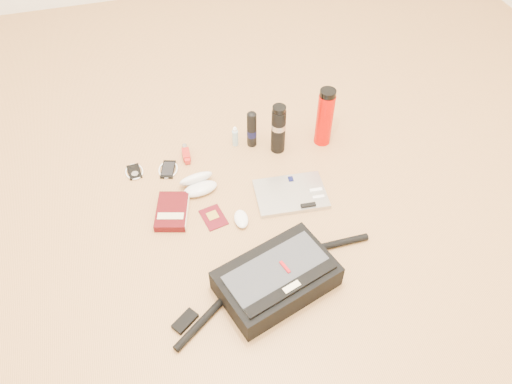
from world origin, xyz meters
TOP-DOWN VIEW (x-y plane):
  - ground at (0.00, 0.00)m, footprint 4.00×4.00m
  - messenger_bag at (-0.01, -0.27)m, footprint 0.79×0.36m
  - laptop at (0.18, 0.12)m, footprint 0.30×0.22m
  - book at (-0.30, 0.16)m, footprint 0.17×0.21m
  - passport at (-0.15, 0.10)m, footprint 0.10×0.13m
  - mouse at (-0.05, 0.05)m, footprint 0.06×0.10m
  - sunglasses_case at (-0.18, 0.27)m, footprint 0.16×0.14m
  - ipod at (-0.42, 0.43)m, footprint 0.08×0.09m
  - phone at (-0.28, 0.41)m, footprint 0.10×0.12m
  - inhaler at (-0.19, 0.47)m, footprint 0.04×0.11m
  - spray_bottle at (0.04, 0.49)m, footprint 0.04×0.04m
  - aerosol_can at (0.11, 0.47)m, footprint 0.06×0.06m
  - thermos_black at (0.21, 0.40)m, footprint 0.07×0.07m
  - thermos_red at (0.42, 0.40)m, footprint 0.09×0.09m

SIDE VIEW (x-z plane):
  - ground at x=0.00m, z-range 0.00..0.00m
  - passport at x=-0.15m, z-range 0.00..0.01m
  - ipod at x=-0.42m, z-range 0.00..0.01m
  - phone at x=-0.28m, z-range 0.00..0.01m
  - laptop at x=0.18m, z-range 0.00..0.02m
  - inhaler at x=-0.19m, z-range 0.00..0.03m
  - mouse at x=-0.05m, z-range 0.00..0.03m
  - book at x=-0.30m, z-range 0.00..0.03m
  - sunglasses_case at x=-0.18m, z-range -0.01..0.07m
  - spray_bottle at x=0.04m, z-range -0.01..0.10m
  - messenger_bag at x=-0.01m, z-range -0.01..0.11m
  - aerosol_can at x=0.11m, z-range 0.00..0.18m
  - thermos_black at x=0.21m, z-range 0.00..0.24m
  - thermos_red at x=0.42m, z-range 0.00..0.28m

